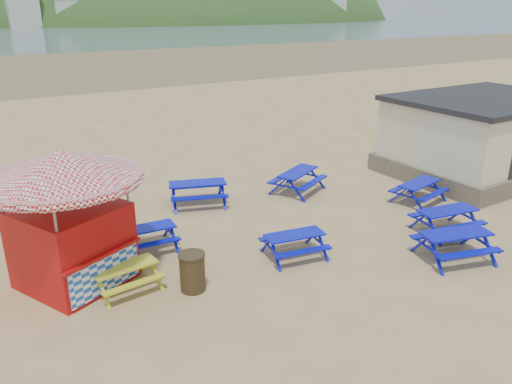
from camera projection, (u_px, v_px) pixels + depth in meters
ground at (287, 237)px, 15.02m from camera, size 400.00×400.00×0.00m
wet_sand at (19, 66)px, 58.85m from camera, size 400.00×400.00×0.00m
picnic_table_blue_a at (146, 238)px, 14.12m from camera, size 1.73×1.44×0.69m
picnic_table_blue_b at (198, 193)px, 17.36m from camera, size 2.35×2.12×0.81m
picnic_table_blue_c at (298, 181)px, 18.58m from camera, size 2.39×2.22×0.80m
picnic_table_blue_d at (294, 245)px, 13.72m from camera, size 1.84×1.58×0.69m
picnic_table_blue_e at (454, 246)px, 13.58m from camera, size 2.24×1.99×0.79m
picnic_table_blue_f at (419, 192)px, 17.59m from camera, size 2.01×1.75×0.74m
picnic_table_yellow at (126, 278)px, 12.11m from camera, size 1.66×1.39×0.65m
ice_cream_kiosk at (66, 202)px, 11.84m from camera, size 5.09×5.09×3.43m
litter_bin at (192, 272)px, 12.05m from camera, size 0.66×0.66×0.97m
amenity_block at (483, 135)px, 20.46m from camera, size 7.40×5.40×3.15m
headland_town at (168, 42)px, 245.91m from camera, size 264.00×144.00×108.00m
picnic_table_blue_g at (446, 221)px, 15.19m from camera, size 2.03×1.75×0.76m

